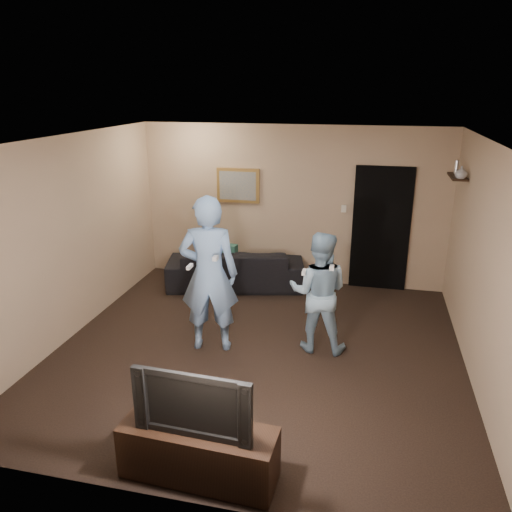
% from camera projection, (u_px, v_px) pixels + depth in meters
% --- Properties ---
extents(ground, '(5.00, 5.00, 0.00)m').
position_uv_depth(ground, '(258.00, 350.00, 6.30)').
color(ground, black).
rests_on(ground, ground).
extents(ceiling, '(5.00, 5.00, 0.04)m').
position_uv_depth(ceiling, '(258.00, 140.00, 5.46)').
color(ceiling, silver).
rests_on(ceiling, wall_back).
extents(wall_back, '(5.00, 0.04, 2.60)m').
position_uv_depth(wall_back, '(292.00, 206.00, 8.19)').
color(wall_back, tan).
rests_on(wall_back, ground).
extents(wall_front, '(5.00, 0.04, 2.60)m').
position_uv_depth(wall_front, '(181.00, 360.00, 3.58)').
color(wall_front, tan).
rests_on(wall_front, ground).
extents(wall_left, '(0.04, 5.00, 2.60)m').
position_uv_depth(wall_left, '(69.00, 239.00, 6.41)').
color(wall_left, tan).
rests_on(wall_left, ground).
extents(wall_right, '(0.04, 5.00, 2.60)m').
position_uv_depth(wall_right, '(485.00, 269.00, 5.35)').
color(wall_right, tan).
rests_on(wall_right, ground).
extents(sofa, '(2.35, 1.32, 0.65)m').
position_uv_depth(sofa, '(236.00, 267.00, 8.23)').
color(sofa, black).
rests_on(sofa, ground).
extents(throw_pillow, '(0.48, 0.21, 0.47)m').
position_uv_depth(throw_pillow, '(223.00, 257.00, 8.23)').
color(throw_pillow, '#184A41').
rests_on(throw_pillow, sofa).
extents(painting_frame, '(0.72, 0.05, 0.57)m').
position_uv_depth(painting_frame, '(238.00, 185.00, 8.26)').
color(painting_frame, olive).
rests_on(painting_frame, wall_back).
extents(painting_canvas, '(0.62, 0.01, 0.47)m').
position_uv_depth(painting_canvas, '(238.00, 186.00, 8.23)').
color(painting_canvas, slate).
rests_on(painting_canvas, painting_frame).
extents(doorway, '(0.90, 0.06, 2.00)m').
position_uv_depth(doorway, '(381.00, 229.00, 7.95)').
color(doorway, black).
rests_on(doorway, ground).
extents(light_switch, '(0.08, 0.02, 0.12)m').
position_uv_depth(light_switch, '(344.00, 209.00, 7.98)').
color(light_switch, silver).
rests_on(light_switch, wall_back).
extents(wall_shelf, '(0.20, 0.60, 0.03)m').
position_uv_depth(wall_shelf, '(457.00, 177.00, 6.81)').
color(wall_shelf, black).
rests_on(wall_shelf, wall_right).
extents(shelf_vase, '(0.16, 0.16, 0.17)m').
position_uv_depth(shelf_vase, '(461.00, 172.00, 6.55)').
color(shelf_vase, '#ACACB1').
rests_on(shelf_vase, wall_shelf).
extents(shelf_figurine, '(0.06, 0.06, 0.18)m').
position_uv_depth(shelf_figurine, '(457.00, 167.00, 6.94)').
color(shelf_figurine, '#BCBCC1').
rests_on(shelf_figurine, wall_shelf).
extents(tv_console, '(1.34, 0.49, 0.47)m').
position_uv_depth(tv_console, '(199.00, 452.00, 4.18)').
color(tv_console, black).
rests_on(tv_console, ground).
extents(television, '(1.00, 0.18, 0.58)m').
position_uv_depth(television, '(196.00, 399.00, 4.02)').
color(television, black).
rests_on(television, tv_console).
extents(wii_player_left, '(0.79, 0.59, 1.97)m').
position_uv_depth(wii_player_left, '(209.00, 274.00, 6.08)').
color(wii_player_left, '#7CA4D8').
rests_on(wii_player_left, ground).
extents(wii_player_right, '(0.75, 0.58, 1.53)m').
position_uv_depth(wii_player_right, '(319.00, 292.00, 6.12)').
color(wii_player_right, '#87ABC5').
rests_on(wii_player_right, ground).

